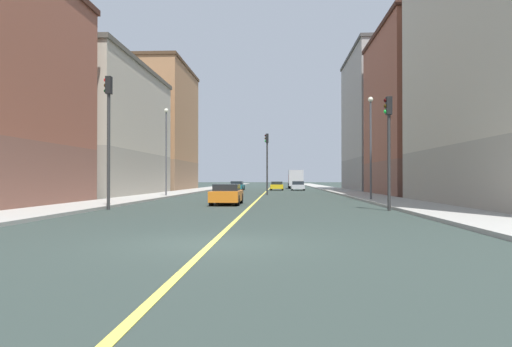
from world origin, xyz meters
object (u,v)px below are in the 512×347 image
Objects in this scene: building_right_distant at (153,129)px; traffic_light_left_near at (389,136)px; building_right_midblock at (94,131)px; building_left_mid at (430,112)px; car_orange at (227,194)px; car_yellow at (277,186)px; building_left_far at (388,122)px; car_silver at (298,186)px; traffic_light_median_far at (267,155)px; street_lamp_left_near at (371,137)px; box_truck at (296,179)px; traffic_light_right_near at (108,125)px; street_lamp_right_near at (166,143)px; car_teal at (237,186)px.

traffic_light_left_near is at bearing -60.34° from building_right_distant.
building_right_midblock is at bearing 138.94° from traffic_light_left_near.
building_left_mid is at bearing 67.50° from traffic_light_left_near.
building_right_midblock is at bearing 133.88° from car_orange.
car_yellow is (17.29, 21.03, -5.59)m from building_right_midblock.
building_right_midblock is 4.90× the size of car_yellow.
building_left_far reaches higher than car_yellow.
building_left_far is 14.68m from car_silver.
building_left_mid is 32.07m from building_right_midblock.
traffic_light_median_far is 15.02m from street_lamp_left_near.
car_yellow is 0.59× the size of box_truck.
car_orange is (5.54, 5.12, -3.74)m from traffic_light_right_near.
street_lamp_right_near is at bearing -142.83° from traffic_light_median_far.
building_left_far reaches higher than car_orange.
street_lamp_right_near reaches higher than box_truck.
traffic_light_median_far is 30.11m from box_truck.
street_lamp_left_near is at bearing -105.22° from building_left_far.
box_truck reaches higher than car_orange.
traffic_light_median_far is 18.76m from car_silver.
traffic_light_left_near reaches higher than car_teal.
building_right_midblock is 2.89× the size of box_truck.
car_silver is at bearing 170.52° from building_left_far.
building_right_distant is at bearing 132.61° from traffic_light_median_far.
building_left_far is at bearing 43.11° from street_lamp_right_near.
street_lamp_right_near reaches higher than car_silver.
building_left_far is 2.59× the size of box_truck.
building_left_far is 23.00m from traffic_light_median_far.
box_truck is at bearing 77.75° from traffic_light_right_near.
building_left_far is 45.41m from traffic_light_right_near.
street_lamp_left_near is at bearing -68.09° from car_teal.
box_truck reaches higher than car_teal.
street_lamp_left_near is 31.45m from car_silver.
street_lamp_right_near is at bearing -116.65° from car_silver.
traffic_light_right_near is 0.91× the size of street_lamp_right_near.
building_right_midblock is at bearing 156.86° from street_lamp_left_near.
building_left_mid reaches higher than car_silver.
building_left_far is 4.39× the size of car_yellow.
street_lamp_right_near reaches higher than car_orange.
building_right_distant is 2.43× the size of box_truck.
traffic_light_left_near is 41.66m from car_yellow.
street_lamp_right_near is (-24.10, -5.26, -3.25)m from building_left_mid.
building_right_distant is (-31.99, 1.74, -0.55)m from building_left_far.
traffic_light_left_near is at bearing -86.93° from box_truck.
car_yellow is 36.13m from car_orange.
box_truck is at bearing 130.60° from building_left_far.
street_lamp_left_near reaches higher than car_silver.
building_right_distant is 2.28× the size of street_lamp_right_near.
building_right_distant is at bearing 102.34° from traffic_light_right_near.
car_yellow is (-14.70, 19.65, -7.33)m from building_left_mid.
car_orange is (-2.00, -17.58, -3.29)m from traffic_light_median_far.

